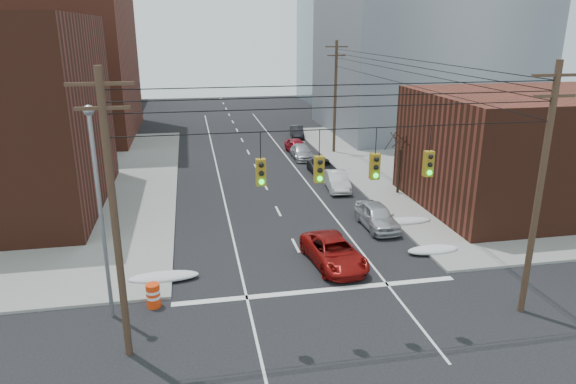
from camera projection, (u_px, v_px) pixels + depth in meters
name	position (u px, v px, depth m)	size (l,w,h in m)	color
ground	(362.00, 376.00, 18.77)	(160.00, 160.00, 0.00)	black
sidewalk_ne	(541.00, 160.00, 48.84)	(40.00, 40.00, 0.15)	gray
building_brick_far	(57.00, 68.00, 81.45)	(22.00, 18.00, 12.00)	#492116
building_office	(425.00, 24.00, 60.03)	(22.00, 20.00, 25.00)	gray
building_glass	(367.00, 35.00, 85.15)	(20.00, 18.00, 22.00)	gray
building_storefront	(537.00, 150.00, 35.74)	(16.00, 12.00, 8.00)	#492116
utility_pole_left	(114.00, 215.00, 18.28)	(2.20, 0.28, 11.00)	#473323
utility_pole_right	(540.00, 188.00, 21.33)	(2.20, 0.28, 11.00)	#473323
utility_pole_far	(335.00, 96.00, 50.31)	(2.20, 0.28, 11.00)	#473323
traffic_signals	(347.00, 166.00, 19.37)	(17.00, 0.42, 2.02)	black
street_light	(99.00, 197.00, 20.98)	(0.44, 0.44, 9.32)	gray
bare_tree	(399.00, 165.00, 38.48)	(2.09, 2.20, 4.93)	black
snow_nw	(164.00, 277.00, 25.79)	(3.50, 1.08, 0.42)	silver
snow_ne	(433.00, 250.00, 28.92)	(3.00, 1.08, 0.42)	silver
snow_east_far	(401.00, 222.00, 33.13)	(4.00, 1.08, 0.42)	silver
red_pickup	(334.00, 252.00, 27.41)	(2.39, 5.18, 1.44)	maroon
parked_car_a	(377.00, 216.00, 32.49)	(1.83, 4.55, 1.55)	#BBBBC0
parked_car_b	(337.00, 181.00, 40.16)	(1.51, 4.33, 1.43)	silver
parked_car_c	(322.00, 167.00, 44.42)	(2.02, 4.38, 1.22)	black
parked_car_d	(302.00, 152.00, 49.70)	(1.83, 4.49, 1.30)	#A7A7AC
parked_car_e	(297.00, 146.00, 51.86)	(1.69, 4.20, 1.43)	maroon
parked_car_f	(297.00, 132.00, 59.26)	(1.40, 4.03, 1.33)	black
lot_car_a	(85.00, 181.00, 39.58)	(1.42, 4.09, 1.35)	white
lot_car_b	(57.00, 183.00, 39.14)	(2.38, 5.17, 1.44)	#9FA0A4
lot_car_c	(35.00, 203.00, 34.60)	(2.08, 5.13, 1.49)	black
lot_car_d	(62.00, 171.00, 42.55)	(1.63, 4.05, 1.38)	#A09FA4
construction_barrel	(153.00, 295.00, 23.28)	(0.73, 0.73, 1.12)	red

